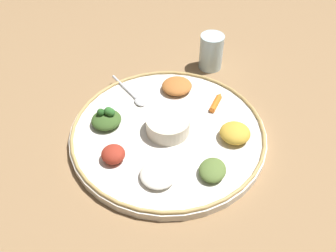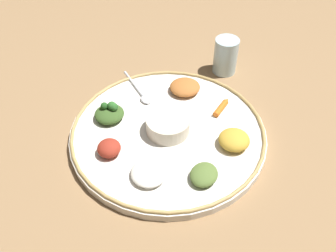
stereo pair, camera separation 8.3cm
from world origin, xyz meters
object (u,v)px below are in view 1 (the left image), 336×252
Objects in this scene: center_bowl at (168,124)px; drinking_glass at (211,54)px; greens_pile at (107,119)px; carrot_near_spoon at (216,102)px; spoon at (133,95)px.

center_bowl is 1.00× the size of drinking_glass.
greens_pile reaches higher than center_bowl.
greens_pile reaches higher than carrot_near_spoon.
greens_pile is at bearing -20.28° from drinking_glass.
carrot_near_spoon is at bearing 153.18° from center_bowl.
spoon is 0.26m from drinking_glass.
drinking_glass is (-0.30, -0.01, 0.00)m from center_bowl.
drinking_glass is (-0.17, -0.08, 0.02)m from carrot_near_spoon.
spoon is 1.37× the size of drinking_glass.
center_bowl reaches higher than carrot_near_spoon.
greens_pile is 0.36m from drinking_glass.
spoon is 1.95× the size of carrot_near_spoon.
drinking_glass is at bearing 159.72° from greens_pile.
drinking_glass is (-0.23, 0.12, 0.02)m from spoon.
drinking_glass is (-0.34, 0.13, 0.01)m from greens_pile.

